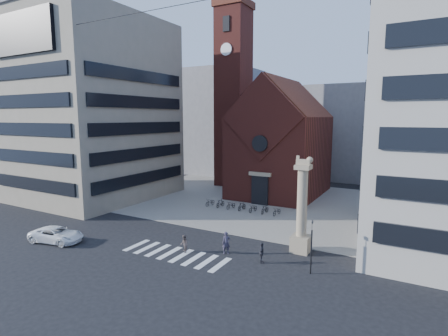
{
  "coord_description": "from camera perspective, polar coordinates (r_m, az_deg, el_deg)",
  "views": [
    {
      "loc": [
        18.61,
        -26.51,
        11.98
      ],
      "look_at": [
        -0.68,
        8.0,
        6.22
      ],
      "focal_mm": 28.0,
      "sensor_mm": 36.0,
      "label": 1
    }
  ],
  "objects": [
    {
      "name": "scooter_4",
      "position": [
        44.83,
        4.78,
        -6.52
      ],
      "size": [
        0.88,
        1.94,
        0.99
      ],
      "primitive_type": "imported",
      "rotation": [
        0.0,
        0.0,
        -0.12
      ],
      "color": "black",
      "rests_on": "piazza"
    },
    {
      "name": "piazza",
      "position": [
        50.6,
        6.8,
        -5.44
      ],
      "size": [
        46.0,
        30.0,
        0.05
      ],
      "primitive_type": "cube",
      "color": "gray",
      "rests_on": "ground"
    },
    {
      "name": "scooter_0",
      "position": [
        47.75,
        -2.27,
        -5.58
      ],
      "size": [
        0.88,
        1.94,
        0.99
      ],
      "primitive_type": "imported",
      "rotation": [
        0.0,
        0.0,
        -0.12
      ],
      "color": "black",
      "rests_on": "piazza"
    },
    {
      "name": "pedestrian_2",
      "position": [
        29.84,
        6.15,
        -13.63
      ],
      "size": [
        0.75,
        1.1,
        1.73
      ],
      "primitive_type": "imported",
      "rotation": [
        0.0,
        0.0,
        1.93
      ],
      "color": "#292931",
      "rests_on": "ground"
    },
    {
      "name": "bg_block_left",
      "position": [
        76.92,
        -0.93,
        7.55
      ],
      "size": [
        16.0,
        14.0,
        22.0
      ],
      "primitive_type": "cube",
      "color": "gray",
      "rests_on": "ground"
    },
    {
      "name": "church",
      "position": [
        54.95,
        9.36,
        4.01
      ],
      "size": [
        12.0,
        16.65,
        18.0
      ],
      "color": "maroon",
      "rests_on": "ground"
    },
    {
      "name": "traffic_light",
      "position": [
        28.08,
        14.08,
        -12.16
      ],
      "size": [
        0.13,
        0.16,
        4.3
      ],
      "color": "black",
      "rests_on": "ground"
    },
    {
      "name": "scooter_6",
      "position": [
        43.66,
        8.64,
        -7.0
      ],
      "size": [
        0.88,
        1.94,
        0.99
      ],
      "primitive_type": "imported",
      "rotation": [
        0.0,
        0.0,
        -0.12
      ],
      "color": "black",
      "rests_on": "piazza"
    },
    {
      "name": "campanile",
      "position": [
        61.68,
        1.54,
        11.77
      ],
      "size": [
        5.5,
        5.5,
        31.2
      ],
      "color": "maroon",
      "rests_on": "ground"
    },
    {
      "name": "ground",
      "position": [
        34.54,
        -5.62,
        -12.05
      ],
      "size": [
        120.0,
        120.0,
        0.0
      ],
      "primitive_type": "plane",
      "color": "black",
      "rests_on": "ground"
    },
    {
      "name": "building_left",
      "position": [
        56.13,
        -20.44,
        8.81
      ],
      "size": [
        18.0,
        20.0,
        26.0
      ],
      "primitive_type": "cube",
      "color": "gray",
      "rests_on": "ground"
    },
    {
      "name": "scooter_1",
      "position": [
        46.94,
        -0.59,
        -5.75
      ],
      "size": [
        0.73,
        1.87,
        1.1
      ],
      "primitive_type": "imported",
      "rotation": [
        0.0,
        0.0,
        -0.12
      ],
      "color": "black",
      "rests_on": "piazza"
    },
    {
      "name": "zebra_crossing",
      "position": [
        31.98,
        -7.94,
        -13.79
      ],
      "size": [
        10.2,
        3.2,
        0.01
      ],
      "primitive_type": null,
      "color": "white",
      "rests_on": "ground"
    },
    {
      "name": "bg_block_mid",
      "position": [
        72.68,
        19.28,
        5.47
      ],
      "size": [
        14.0,
        12.0,
        18.0
      ],
      "primitive_type": "cube",
      "color": "gray",
      "rests_on": "ground"
    },
    {
      "name": "pedestrian_0",
      "position": [
        31.51,
        0.37,
        -12.12
      ],
      "size": [
        0.86,
        0.81,
        1.98
      ],
      "primitive_type": "imported",
      "rotation": [
        0.0,
        0.0,
        0.63
      ],
      "color": "#342F41",
      "rests_on": "ground"
    },
    {
      "name": "scooter_3",
      "position": [
        45.48,
        2.93,
        -6.22
      ],
      "size": [
        0.73,
        1.87,
        1.1
      ],
      "primitive_type": "imported",
      "rotation": [
        0.0,
        0.0,
        -0.12
      ],
      "color": "black",
      "rests_on": "piazza"
    },
    {
      "name": "bg_block_right",
      "position": [
        68.6,
        32.31,
        7.03
      ],
      "size": [
        16.0,
        14.0,
        24.0
      ],
      "primitive_type": "cube",
      "color": "gray",
      "rests_on": "ground"
    },
    {
      "name": "scooter_5",
      "position": [
        44.21,
        6.68,
        -6.69
      ],
      "size": [
        0.73,
        1.87,
        1.1
      ],
      "primitive_type": "imported",
      "rotation": [
        0.0,
        0.0,
        -0.12
      ],
      "color": "black",
      "rests_on": "piazza"
    },
    {
      "name": "scooter_2",
      "position": [
        46.2,
        1.14,
        -6.05
      ],
      "size": [
        0.88,
        1.94,
        0.99
      ],
      "primitive_type": "imported",
      "rotation": [
        0.0,
        0.0,
        -0.12
      ],
      "color": "black",
      "rests_on": "piazza"
    },
    {
      "name": "white_car",
      "position": [
        37.98,
        -25.67,
        -9.79
      ],
      "size": [
        5.63,
        3.48,
        1.45
      ],
      "primitive_type": "imported",
      "rotation": [
        0.0,
        0.0,
        1.79
      ],
      "color": "white",
      "rests_on": "ground"
    },
    {
      "name": "lion_column",
      "position": [
        31.9,
        12.59,
        -7.41
      ],
      "size": [
        1.63,
        1.6,
        8.68
      ],
      "color": "gray",
      "rests_on": "ground"
    },
    {
      "name": "pedestrian_1",
      "position": [
        32.04,
        -6.53,
        -12.19
      ],
      "size": [
        0.96,
        0.98,
        1.6
      ],
      "primitive_type": "imported",
      "rotation": [
        0.0,
        0.0,
        -0.86
      ],
      "color": "#63534F",
      "rests_on": "ground"
    }
  ]
}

